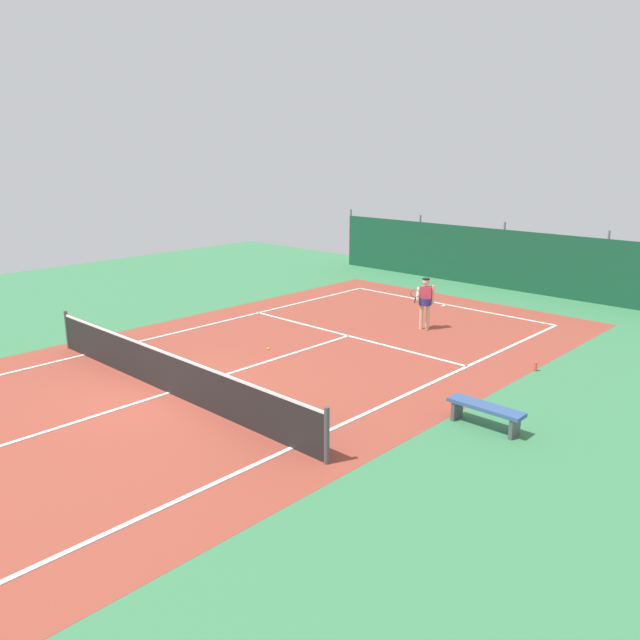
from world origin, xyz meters
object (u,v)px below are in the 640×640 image
(tennis_net, at_px, (168,372))
(parked_car, at_px, (609,267))
(tennis_ball_near_player, at_px, (268,349))
(water_bottle, at_px, (535,367))
(tennis_player, at_px, (425,300))
(courtside_bench, at_px, (485,410))

(tennis_net, distance_m, parked_car, 19.35)
(tennis_ball_near_player, distance_m, water_bottle, 7.22)
(tennis_net, bearing_deg, tennis_ball_near_player, 101.39)
(water_bottle, bearing_deg, tennis_player, 163.05)
(tennis_ball_near_player, height_order, parked_car, parked_car)
(tennis_ball_near_player, bearing_deg, courtside_bench, -3.86)
(tennis_net, distance_m, courtside_bench, 7.14)
(parked_car, bearing_deg, water_bottle, 104.77)
(water_bottle, bearing_deg, parked_car, 101.61)
(courtside_bench, bearing_deg, parked_car, 101.44)
(tennis_player, relative_size, water_bottle, 6.83)
(parked_car, relative_size, courtside_bench, 2.68)
(tennis_player, height_order, tennis_ball_near_player, tennis_player)
(tennis_net, relative_size, parked_car, 2.36)
(tennis_player, xyz_separation_m, tennis_ball_near_player, (-2.00, -4.81, -0.93))
(tennis_player, xyz_separation_m, parked_car, (1.89, 10.47, -0.12))
(tennis_player, distance_m, tennis_ball_near_player, 5.29)
(parked_car, distance_m, courtside_bench, 16.08)
(tennis_ball_near_player, xyz_separation_m, water_bottle, (6.31, 3.49, 0.09))
(tennis_player, height_order, water_bottle, tennis_player)
(tennis_player, distance_m, water_bottle, 4.58)
(tennis_net, bearing_deg, water_bottle, 52.82)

